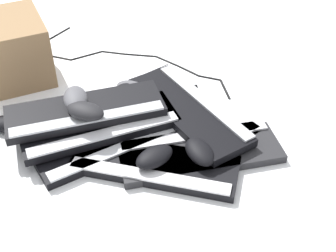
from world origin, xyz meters
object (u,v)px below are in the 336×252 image
(mouse_2, at_px, (200,152))
(cardboard_box, at_px, (8,50))
(keyboard_1, at_px, (200,153))
(mouse_1, at_px, (154,157))
(keyboard_2, at_px, (193,105))
(keyboard_5, at_px, (189,110))
(mouse_4, at_px, (127,90))
(mouse_3, at_px, (133,89))
(keyboard_6, at_px, (100,126))
(keyboard_3, at_px, (134,109))
(mouse_0, at_px, (8,124))
(keyboard_4, at_px, (113,141))
(mouse_6, at_px, (85,111))
(keyboard_0, at_px, (155,165))
(mouse_5, at_px, (75,98))
(keyboard_7, at_px, (86,111))

(mouse_2, height_order, cardboard_box, cardboard_box)
(keyboard_1, distance_m, mouse_1, 0.14)
(keyboard_2, xyz_separation_m, keyboard_5, (0.06, -0.01, 0.03))
(keyboard_1, bearing_deg, mouse_1, -64.01)
(keyboard_1, bearing_deg, mouse_4, -136.23)
(keyboard_5, distance_m, mouse_3, 0.20)
(keyboard_5, height_order, keyboard_6, same)
(keyboard_2, distance_m, keyboard_3, 0.18)
(mouse_0, xyz_separation_m, cardboard_box, (-0.27, -0.06, 0.08))
(mouse_0, xyz_separation_m, mouse_3, (-0.14, 0.35, 0.03))
(keyboard_6, distance_m, mouse_4, 0.18)
(keyboard_4, distance_m, keyboard_6, 0.06)
(mouse_0, bearing_deg, keyboard_2, 10.38)
(mouse_6, bearing_deg, keyboard_5, 41.70)
(keyboard_0, xyz_separation_m, keyboard_2, (-0.26, 0.10, 0.00))
(keyboard_0, relative_size, mouse_5, 4.19)
(keyboard_7, xyz_separation_m, mouse_5, (-0.01, -0.03, 0.04))
(keyboard_5, height_order, keyboard_7, keyboard_7)
(keyboard_2, bearing_deg, cardboard_box, -104.69)
(mouse_3, bearing_deg, keyboard_6, 93.05)
(keyboard_7, relative_size, mouse_2, 4.23)
(mouse_1, relative_size, mouse_4, 1.00)
(keyboard_4, bearing_deg, keyboard_5, 117.82)
(mouse_0, relative_size, cardboard_box, 0.44)
(keyboard_1, distance_m, keyboard_6, 0.29)
(mouse_6, xyz_separation_m, cardboard_box, (-0.32, -0.31, -0.01))
(keyboard_0, distance_m, keyboard_2, 0.28)
(mouse_5, bearing_deg, mouse_2, -126.64)
(keyboard_0, xyz_separation_m, mouse_4, (-0.29, -0.10, 0.04))
(keyboard_2, xyz_separation_m, keyboard_4, (0.17, -0.23, 0.00))
(mouse_5, distance_m, cardboard_box, 0.38)
(keyboard_2, xyz_separation_m, mouse_1, (0.27, -0.10, 0.04))
(keyboard_7, distance_m, mouse_3, 0.19)
(keyboard_2, distance_m, keyboard_4, 0.28)
(keyboard_7, bearing_deg, mouse_1, 53.08)
(keyboard_0, distance_m, mouse_3, 0.31)
(mouse_2, bearing_deg, keyboard_6, -136.39)
(mouse_5, bearing_deg, cardboard_box, 31.17)
(mouse_2, height_order, mouse_4, same)
(mouse_5, distance_m, mouse_6, 0.07)
(mouse_4, relative_size, mouse_5, 1.00)
(mouse_0, bearing_deg, keyboard_3, 12.43)
(keyboard_3, xyz_separation_m, cardboard_box, (-0.18, -0.42, 0.09))
(keyboard_1, xyz_separation_m, mouse_6, (-0.05, -0.31, 0.10))
(mouse_2, distance_m, mouse_3, 0.34)
(keyboard_1, xyz_separation_m, mouse_3, (-0.24, -0.21, 0.04))
(keyboard_0, bearing_deg, mouse_4, -160.45)
(keyboard_2, bearing_deg, keyboard_1, 5.00)
(mouse_4, bearing_deg, mouse_3, -21.83)
(keyboard_0, relative_size, keyboard_1, 0.99)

